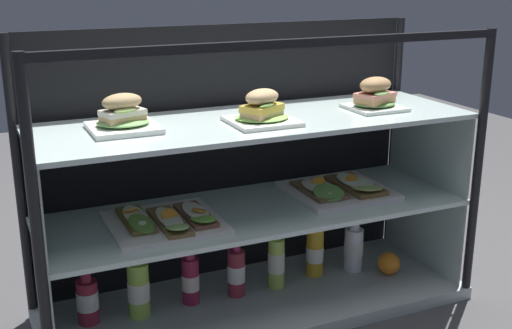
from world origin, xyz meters
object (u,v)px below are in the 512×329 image
(juice_bottle_front_fourth, at_px, (139,288))
(juice_bottle_back_center, at_px, (276,261))
(open_sandwich_tray_far_right, at_px, (166,220))
(plated_roll_sandwich_mid_left, at_px, (375,96))
(plated_roll_sandwich_near_right_corner, at_px, (262,111))
(juice_bottle_front_middle, at_px, (354,247))
(juice_bottle_front_right_end, at_px, (88,300))
(orange_fruit_beside_bottles, at_px, (389,263))
(juice_bottle_front_second, at_px, (191,279))
(plated_roll_sandwich_center, at_px, (123,118))
(juice_bottle_front_left_end, at_px, (236,271))
(juice_bottle_back_left, at_px, (315,249))
(open_sandwich_tray_left_of_center, at_px, (340,189))

(juice_bottle_front_fourth, distance_m, juice_bottle_back_center, 0.49)
(open_sandwich_tray_far_right, bearing_deg, plated_roll_sandwich_mid_left, -0.65)
(plated_roll_sandwich_near_right_corner, bearing_deg, juice_bottle_front_middle, 14.56)
(plated_roll_sandwich_near_right_corner, bearing_deg, juice_bottle_front_right_end, 166.71)
(juice_bottle_front_right_end, distance_m, juice_bottle_back_center, 0.65)
(orange_fruit_beside_bottles, bearing_deg, plated_roll_sandwich_near_right_corner, -177.40)
(juice_bottle_front_fourth, bearing_deg, juice_bottle_back_center, -0.12)
(juice_bottle_back_center, bearing_deg, juice_bottle_front_second, 177.05)
(plated_roll_sandwich_center, distance_m, open_sandwich_tray_far_right, 0.34)
(juice_bottle_front_second, distance_m, juice_bottle_front_left_end, 0.16)
(plated_roll_sandwich_mid_left, bearing_deg, juice_bottle_front_middle, 92.83)
(orange_fruit_beside_bottles, bearing_deg, juice_bottle_front_second, 172.65)
(open_sandwich_tray_far_right, relative_size, juice_bottle_back_left, 1.40)
(juice_bottle_back_left, bearing_deg, juice_bottle_front_fourth, -177.38)
(juice_bottle_front_second, bearing_deg, juice_bottle_back_center, -2.95)
(juice_bottle_front_second, bearing_deg, juice_bottle_back_left, 1.81)
(plated_roll_sandwich_center, bearing_deg, open_sandwich_tray_far_right, -22.63)
(juice_bottle_back_left, bearing_deg, plated_roll_sandwich_center, -175.70)
(juice_bottle_front_fourth, bearing_deg, plated_roll_sandwich_center, -136.13)
(plated_roll_sandwich_near_right_corner, bearing_deg, open_sandwich_tray_left_of_center, 12.26)
(juice_bottle_front_fourth, xyz_separation_m, juice_bottle_back_center, (0.49, -0.00, 0.00))
(juice_bottle_front_second, relative_size, juice_bottle_back_center, 0.86)
(juice_bottle_front_left_end, bearing_deg, plated_roll_sandwich_mid_left, -9.10)
(juice_bottle_back_center, height_order, orange_fruit_beside_bottles, juice_bottle_back_center)
(juice_bottle_front_right_end, bearing_deg, juice_bottle_back_center, -2.34)
(plated_roll_sandwich_near_right_corner, distance_m, juice_bottle_front_second, 0.63)
(juice_bottle_front_middle, bearing_deg, orange_fruit_beside_bottles, -41.22)
(juice_bottle_back_center, distance_m, juice_bottle_front_middle, 0.32)
(plated_roll_sandwich_center, height_order, open_sandwich_tray_left_of_center, plated_roll_sandwich_center)
(open_sandwich_tray_far_right, height_order, juice_bottle_back_left, open_sandwich_tray_far_right)
(juice_bottle_front_right_end, bearing_deg, open_sandwich_tray_far_right, -20.56)
(juice_bottle_front_right_end, bearing_deg, orange_fruit_beside_bottles, -5.60)
(open_sandwich_tray_far_right, relative_size, juice_bottle_front_middle, 1.50)
(juice_bottle_front_right_end, distance_m, juice_bottle_front_middle, 0.97)
(juice_bottle_back_center, xyz_separation_m, juice_bottle_back_left, (0.17, 0.03, 0.00))
(juice_bottle_front_left_end, relative_size, juice_bottle_front_middle, 0.94)
(juice_bottle_front_right_end, bearing_deg, juice_bottle_front_middle, -1.08)
(plated_roll_sandwich_near_right_corner, distance_m, juice_bottle_front_left_end, 0.59)
(juice_bottle_back_center, bearing_deg, juice_bottle_front_right_end, 177.66)
(juice_bottle_front_middle, relative_size, orange_fruit_beside_bottles, 2.71)
(plated_roll_sandwich_center, relative_size, open_sandwich_tray_far_right, 0.58)
(plated_roll_sandwich_near_right_corner, distance_m, juice_bottle_front_middle, 0.73)
(open_sandwich_tray_left_of_center, relative_size, juice_bottle_back_left, 1.40)
(plated_roll_sandwich_near_right_corner, relative_size, plated_roll_sandwich_mid_left, 1.15)
(juice_bottle_front_second, bearing_deg, juice_bottle_front_middle, -0.70)
(open_sandwich_tray_far_right, relative_size, juice_bottle_front_fourth, 1.39)
(plated_roll_sandwich_mid_left, relative_size, juice_bottle_front_middle, 0.76)
(juice_bottle_front_right_end, xyz_separation_m, juice_bottle_front_second, (0.34, -0.01, 0.01))
(plated_roll_sandwich_mid_left, xyz_separation_m, open_sandwich_tray_left_of_center, (-0.10, 0.04, -0.33))
(plated_roll_sandwich_near_right_corner, distance_m, open_sandwich_tray_far_right, 0.45)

